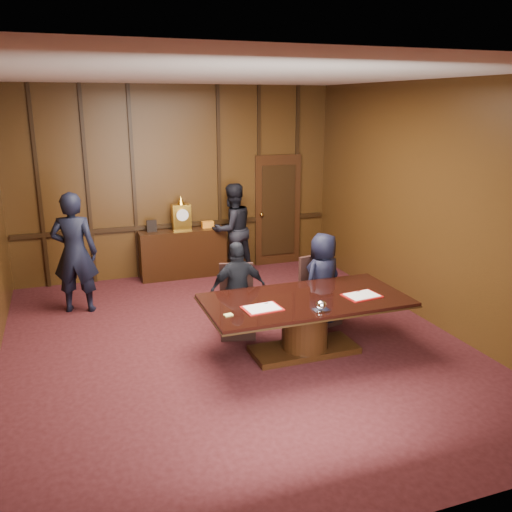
# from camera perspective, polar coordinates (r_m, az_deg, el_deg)

# --- Properties ---
(room) EXTENTS (7.00, 7.04, 3.50)m
(room) POSITION_cam_1_polar(r_m,az_deg,el_deg) (7.05, -2.13, 3.91)
(room) COLOR black
(room) RESTS_ON ground
(sideboard) EXTENTS (1.60, 0.45, 1.54)m
(sideboard) POSITION_cam_1_polar(r_m,az_deg,el_deg) (10.26, -7.72, 0.49)
(sideboard) COLOR black
(sideboard) RESTS_ON ground
(conference_table) EXTENTS (2.62, 1.32, 0.76)m
(conference_table) POSITION_cam_1_polar(r_m,az_deg,el_deg) (7.09, 5.17, -6.34)
(conference_table) COLOR black
(conference_table) RESTS_ON ground
(folder_left) EXTENTS (0.49, 0.37, 0.02)m
(folder_left) POSITION_cam_1_polar(r_m,az_deg,el_deg) (6.62, 0.66, -5.52)
(folder_left) COLOR maroon
(folder_left) RESTS_ON conference_table
(folder_right) EXTENTS (0.50, 0.38, 0.02)m
(folder_right) POSITION_cam_1_polar(r_m,az_deg,el_deg) (7.17, 11.08, -4.10)
(folder_right) COLOR maroon
(folder_right) RESTS_ON conference_table
(inkstand) EXTENTS (0.20, 0.14, 0.12)m
(inkstand) POSITION_cam_1_polar(r_m,az_deg,el_deg) (6.60, 6.88, -5.27)
(inkstand) COLOR white
(inkstand) RESTS_ON conference_table
(notepad) EXTENTS (0.11, 0.09, 0.01)m
(notepad) POSITION_cam_1_polar(r_m,az_deg,el_deg) (6.43, -2.94, -6.21)
(notepad) COLOR #DED16C
(notepad) RESTS_ON conference_table
(chair_left) EXTENTS (0.59, 0.59, 0.99)m
(chair_left) POSITION_cam_1_polar(r_m,az_deg,el_deg) (7.71, -1.99, -6.15)
(chair_left) COLOR black
(chair_left) RESTS_ON ground
(chair_right) EXTENTS (0.57, 0.57, 0.99)m
(chair_right) POSITION_cam_1_polar(r_m,az_deg,el_deg) (8.17, 6.68, -4.97)
(chair_right) COLOR black
(chair_right) RESTS_ON ground
(signatory_left) EXTENTS (0.81, 0.35, 1.37)m
(signatory_left) POSITION_cam_1_polar(r_m,az_deg,el_deg) (7.50, -1.89, -3.59)
(signatory_left) COLOR black
(signatory_left) RESTS_ON ground
(signatory_right) EXTENTS (0.78, 0.63, 1.38)m
(signatory_right) POSITION_cam_1_polar(r_m,az_deg,el_deg) (7.97, 7.05, -2.46)
(signatory_right) COLOR black
(signatory_right) RESTS_ON ground
(witness_left) EXTENTS (0.79, 0.62, 1.90)m
(witness_left) POSITION_cam_1_polar(r_m,az_deg,el_deg) (8.80, -18.55, 0.32)
(witness_left) COLOR black
(witness_left) RESTS_ON ground
(witness_right) EXTENTS (0.99, 0.86, 1.74)m
(witness_right) POSITION_cam_1_polar(r_m,az_deg,el_deg) (10.25, -2.50, 2.82)
(witness_right) COLOR black
(witness_right) RESTS_ON ground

